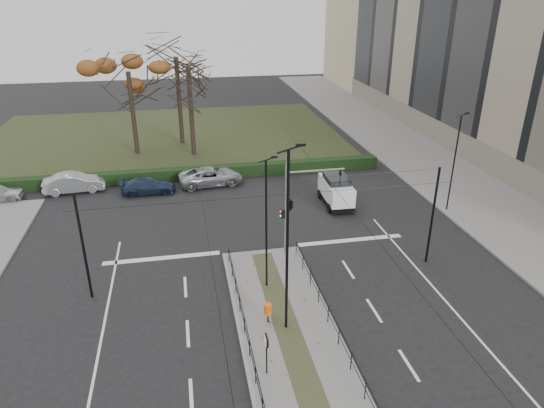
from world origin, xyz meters
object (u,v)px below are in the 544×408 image
at_px(info_panel, 266,345).
at_px(parked_car_third, 148,186).
at_px(streetlamp_median_far, 267,224).
at_px(parked_car_fourth, 211,176).
at_px(streetlamp_sidewalk, 454,162).
at_px(white_van, 336,190).
at_px(streetlamp_median_near, 288,242).
at_px(rust_tree, 128,72).
at_px(litter_bin, 268,309).
at_px(parked_car_second, 74,183).
at_px(bare_tree_center, 176,64).
at_px(traffic_light, 292,203).
at_px(bare_tree_near, 189,73).

bearing_deg(info_panel, parked_car_third, 104.77).
height_order(streetlamp_median_far, parked_car_fourth, streetlamp_median_far).
height_order(streetlamp_sidewalk, white_van, streetlamp_sidewalk).
bearing_deg(streetlamp_sidewalk, info_panel, -139.27).
relative_size(streetlamp_median_near, rust_tree, 0.89).
bearing_deg(streetlamp_median_far, info_panel, -100.54).
relative_size(litter_bin, streetlamp_median_near, 0.11).
bearing_deg(parked_car_second, litter_bin, -153.85).
bearing_deg(streetlamp_median_far, bare_tree_center, 97.85).
height_order(traffic_light, info_panel, traffic_light).
relative_size(traffic_light, streetlamp_median_near, 0.62).
relative_size(streetlamp_median_near, parked_car_second, 1.94).
relative_size(streetlamp_median_far, bare_tree_near, 0.67).
distance_m(streetlamp_median_near, bare_tree_center, 32.21).
height_order(parked_car_second, white_van, white_van).
relative_size(streetlamp_sidewalk, bare_tree_near, 0.64).
height_order(parked_car_fourth, white_van, white_van).
bearing_deg(parked_car_fourth, info_panel, 175.46).
relative_size(parked_car_fourth, bare_tree_center, 0.45).
relative_size(rust_tree, bare_tree_center, 0.89).
bearing_deg(rust_tree, streetlamp_sidewalk, -38.05).
height_order(traffic_light, parked_car_third, traffic_light).
distance_m(traffic_light, white_van, 8.60).
bearing_deg(bare_tree_center, traffic_light, -76.33).
bearing_deg(bare_tree_near, parked_car_fourth, -82.63).
xyz_separation_m(litter_bin, white_van, (7.65, 13.16, 0.33)).
bearing_deg(streetlamp_sidewalk, streetlamp_median_far, -153.76).
height_order(streetlamp_median_near, bare_tree_near, bare_tree_near).
distance_m(info_panel, bare_tree_center, 35.29).
distance_m(info_panel, white_van, 18.54).
distance_m(streetlamp_sidewalk, bare_tree_near, 24.69).
xyz_separation_m(streetlamp_sidewalk, rust_tree, (-23.14, 18.11, 4.14)).
distance_m(white_van, bare_tree_center, 22.25).
distance_m(streetlamp_sidewalk, parked_car_second, 29.12).
xyz_separation_m(streetlamp_median_far, bare_tree_center, (-3.87, 28.09, 4.26)).
bearing_deg(streetlamp_sidewalk, bare_tree_center, 131.96).
bearing_deg(streetlamp_median_near, bare_tree_center, 97.45).
bearing_deg(traffic_light, bare_tree_center, 103.67).
bearing_deg(parked_car_third, parked_car_fourth, -79.65).
height_order(streetlamp_sidewalk, bare_tree_center, bare_tree_center).
height_order(streetlamp_median_near, rust_tree, rust_tree).
relative_size(litter_bin, streetlamp_sidewalk, 0.14).
xyz_separation_m(info_panel, parked_car_third, (-5.66, 21.45, -1.04)).
distance_m(parked_car_second, bare_tree_near, 14.34).
relative_size(info_panel, streetlamp_median_far, 0.26).
height_order(streetlamp_median_near, streetlamp_median_far, streetlamp_median_near).
bearing_deg(litter_bin, traffic_light, 67.97).
bearing_deg(info_panel, bare_tree_center, 94.41).
bearing_deg(parked_car_third, streetlamp_median_near, -158.72).
bearing_deg(info_panel, parked_car_fourth, 91.53).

